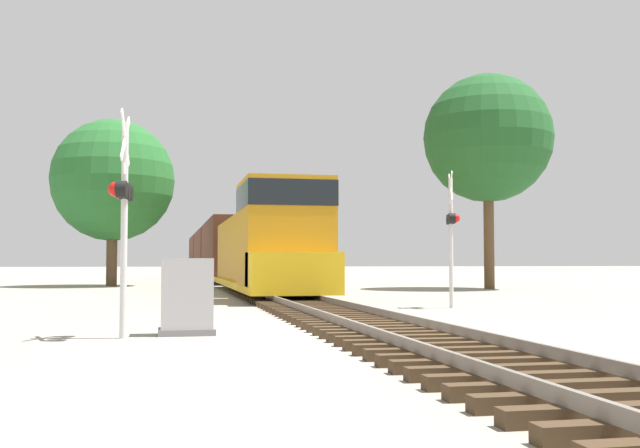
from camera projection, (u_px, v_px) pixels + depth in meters
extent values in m
plane|color=gray|center=(387.00, 336.00, 13.61)|extent=(400.00, 400.00, 0.00)
cube|color=#42301E|center=(603.00, 400.00, 6.86)|extent=(2.60, 0.22, 0.16)
cube|color=#42301E|center=(568.00, 389.00, 7.45)|extent=(2.60, 0.22, 0.16)
cube|color=#42301E|center=(539.00, 379.00, 8.04)|extent=(2.60, 0.22, 0.16)
cube|color=#42301E|center=(514.00, 371.00, 8.63)|extent=(2.60, 0.22, 0.16)
cube|color=#42301E|center=(492.00, 364.00, 9.21)|extent=(2.60, 0.22, 0.16)
cube|color=#42301E|center=(472.00, 358.00, 9.80)|extent=(2.60, 0.22, 0.16)
cube|color=#42301E|center=(455.00, 353.00, 10.39)|extent=(2.60, 0.22, 0.16)
cube|color=#42301E|center=(439.00, 348.00, 10.97)|extent=(2.60, 0.22, 0.16)
cube|color=#42301E|center=(426.00, 344.00, 11.56)|extent=(2.60, 0.22, 0.16)
cube|color=#42301E|center=(413.00, 340.00, 12.15)|extent=(2.60, 0.22, 0.16)
cube|color=#42301E|center=(402.00, 336.00, 12.73)|extent=(2.60, 0.22, 0.16)
cube|color=#42301E|center=(391.00, 333.00, 13.32)|extent=(2.60, 0.22, 0.16)
cube|color=#42301E|center=(382.00, 330.00, 13.91)|extent=(2.60, 0.22, 0.16)
cube|color=#42301E|center=(373.00, 327.00, 14.50)|extent=(2.60, 0.22, 0.16)
cube|color=#42301E|center=(365.00, 325.00, 15.08)|extent=(2.60, 0.22, 0.16)
cube|color=#42301E|center=(358.00, 322.00, 15.67)|extent=(2.60, 0.22, 0.16)
cube|color=#42301E|center=(351.00, 320.00, 16.26)|extent=(2.60, 0.22, 0.16)
cube|color=#42301E|center=(344.00, 318.00, 16.84)|extent=(2.60, 0.22, 0.16)
cube|color=#42301E|center=(338.00, 316.00, 17.43)|extent=(2.60, 0.22, 0.16)
cube|color=#42301E|center=(333.00, 314.00, 18.02)|extent=(2.60, 0.22, 0.16)
cube|color=#42301E|center=(328.00, 313.00, 18.60)|extent=(2.60, 0.22, 0.16)
cube|color=#42301E|center=(323.00, 311.00, 19.19)|extent=(2.60, 0.22, 0.16)
cube|color=#42301E|center=(318.00, 310.00, 19.78)|extent=(2.60, 0.22, 0.16)
cube|color=#42301E|center=(314.00, 308.00, 20.37)|extent=(2.60, 0.22, 0.16)
cube|color=#42301E|center=(309.00, 307.00, 20.95)|extent=(2.60, 0.22, 0.16)
cube|color=#42301E|center=(306.00, 306.00, 21.54)|extent=(2.60, 0.22, 0.16)
cube|color=#42301E|center=(302.00, 305.00, 22.13)|extent=(2.60, 0.22, 0.16)
cube|color=#42301E|center=(298.00, 304.00, 22.71)|extent=(2.60, 0.22, 0.16)
cube|color=#42301E|center=(295.00, 302.00, 23.30)|extent=(2.60, 0.22, 0.16)
cube|color=#42301E|center=(292.00, 301.00, 23.89)|extent=(2.60, 0.22, 0.16)
cube|color=#42301E|center=(289.00, 301.00, 24.47)|extent=(2.60, 0.22, 0.16)
cube|color=#42301E|center=(286.00, 300.00, 25.06)|extent=(2.60, 0.22, 0.16)
cube|color=#42301E|center=(283.00, 299.00, 25.65)|extent=(2.60, 0.22, 0.16)
cube|color=#42301E|center=(281.00, 298.00, 26.24)|extent=(2.60, 0.22, 0.16)
cube|color=#42301E|center=(278.00, 297.00, 26.82)|extent=(2.60, 0.22, 0.16)
cube|color=#42301E|center=(276.00, 296.00, 27.41)|extent=(2.60, 0.22, 0.16)
cube|color=#42301E|center=(274.00, 296.00, 28.00)|extent=(2.60, 0.22, 0.16)
cube|color=#42301E|center=(271.00, 295.00, 28.58)|extent=(2.60, 0.22, 0.16)
cube|color=#42301E|center=(269.00, 294.00, 29.17)|extent=(2.60, 0.22, 0.16)
cube|color=#42301E|center=(267.00, 294.00, 29.76)|extent=(2.60, 0.22, 0.16)
cube|color=#42301E|center=(265.00, 293.00, 30.34)|extent=(2.60, 0.22, 0.16)
cube|color=#42301E|center=(263.00, 292.00, 30.93)|extent=(2.60, 0.22, 0.16)
cube|color=#42301E|center=(262.00, 292.00, 31.52)|extent=(2.60, 0.22, 0.16)
cube|color=#42301E|center=(260.00, 291.00, 32.10)|extent=(2.60, 0.22, 0.16)
cube|color=#42301E|center=(258.00, 291.00, 32.69)|extent=(2.60, 0.22, 0.16)
cube|color=slate|center=(348.00, 323.00, 13.48)|extent=(0.07, 160.00, 0.15)
cube|color=slate|center=(424.00, 322.00, 13.77)|extent=(0.07, 160.00, 0.15)
cube|color=#B77A14|center=(254.00, 252.00, 34.48)|extent=(2.46, 12.88, 2.99)
cube|color=#B77A14|center=(284.00, 236.00, 25.68)|extent=(2.89, 4.05, 3.83)
cube|color=black|center=(284.00, 197.00, 25.74)|extent=(2.92, 4.09, 0.84)
cube|color=gold|center=(294.00, 273.00, 23.63)|extent=(2.89, 1.84, 1.34)
cube|color=gold|center=(261.00, 283.00, 31.71)|extent=(2.95, 18.03, 0.24)
cube|color=black|center=(282.00, 286.00, 25.86)|extent=(1.58, 2.20, 1.00)
cube|color=black|center=(246.00, 279.00, 37.56)|extent=(1.58, 2.20, 1.00)
cube|color=#4C2819|center=(227.00, 249.00, 49.50)|extent=(2.75, 14.44, 3.74)
cube|color=black|center=(233.00, 277.00, 44.82)|extent=(1.58, 2.20, 0.90)
cube|color=black|center=(222.00, 274.00, 54.00)|extent=(1.58, 2.20, 0.90)
cube|color=#4C2819|center=(213.00, 252.00, 65.27)|extent=(2.75, 14.44, 3.74)
cube|color=black|center=(216.00, 273.00, 60.59)|extent=(1.58, 2.20, 0.90)
cube|color=black|center=(210.00, 271.00, 69.77)|extent=(1.58, 2.20, 0.90)
cube|color=#4C2819|center=(204.00, 254.00, 81.03)|extent=(2.75, 14.44, 3.74)
cube|color=black|center=(206.00, 271.00, 76.35)|extent=(1.58, 2.20, 0.90)
cube|color=black|center=(202.00, 270.00, 85.54)|extent=(1.58, 2.20, 0.90)
cylinder|color=silver|center=(124.00, 229.00, 13.26)|extent=(0.12, 0.12, 3.85)
cube|color=white|center=(125.00, 138.00, 13.34)|extent=(0.12, 0.92, 0.93)
cube|color=white|center=(125.00, 138.00, 13.34)|extent=(0.12, 0.92, 0.93)
cube|color=black|center=(125.00, 191.00, 13.29)|extent=(0.14, 0.86, 0.06)
cylinder|color=black|center=(128.00, 193.00, 13.64)|extent=(0.21, 0.31, 0.30)
sphere|color=red|center=(122.00, 193.00, 13.63)|extent=(0.26, 0.26, 0.26)
cylinder|color=black|center=(125.00, 191.00, 13.29)|extent=(0.21, 0.31, 0.30)
sphere|color=red|center=(119.00, 191.00, 13.28)|extent=(0.26, 0.26, 0.26)
cylinder|color=black|center=(121.00, 189.00, 12.94)|extent=(0.21, 0.31, 0.30)
sphere|color=red|center=(116.00, 189.00, 12.93)|extent=(0.26, 0.26, 0.26)
cube|color=white|center=(125.00, 169.00, 13.31)|extent=(0.06, 0.32, 0.20)
cylinder|color=silver|center=(451.00, 243.00, 21.88)|extent=(0.12, 0.12, 3.82)
cube|color=white|center=(451.00, 188.00, 21.96)|extent=(0.28, 0.90, 0.93)
cube|color=white|center=(451.00, 188.00, 21.96)|extent=(0.28, 0.90, 0.93)
cube|color=black|center=(451.00, 219.00, 21.91)|extent=(0.29, 0.84, 0.06)
cylinder|color=black|center=(452.00, 218.00, 21.56)|extent=(0.25, 0.34, 0.30)
sphere|color=red|center=(456.00, 218.00, 21.55)|extent=(0.26, 0.26, 0.26)
cylinder|color=black|center=(451.00, 219.00, 21.91)|extent=(0.25, 0.34, 0.30)
sphere|color=red|center=(454.00, 219.00, 21.90)|extent=(0.26, 0.26, 0.26)
cylinder|color=black|center=(450.00, 220.00, 22.26)|extent=(0.25, 0.34, 0.30)
sphere|color=red|center=(453.00, 220.00, 22.25)|extent=(0.26, 0.26, 0.26)
cube|color=white|center=(451.00, 207.00, 21.93)|extent=(0.12, 0.32, 0.20)
cube|color=slate|center=(187.00, 332.00, 13.77)|extent=(1.03, 0.71, 0.12)
cube|color=#ADADB2|center=(187.00, 293.00, 13.81)|extent=(0.94, 0.64, 1.29)
cylinder|color=brown|center=(489.00, 233.00, 37.15)|extent=(0.51, 0.51, 5.61)
sphere|color=#1E5123|center=(488.00, 138.00, 37.39)|extent=(6.42, 6.42, 6.42)
cylinder|color=brown|center=(112.00, 251.00, 41.48)|extent=(0.59, 0.59, 3.86)
sphere|color=#236028|center=(113.00, 180.00, 41.68)|extent=(6.79, 6.79, 6.79)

